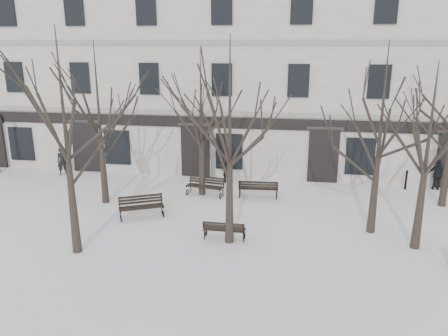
% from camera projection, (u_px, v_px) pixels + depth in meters
% --- Properties ---
extents(ground, '(100.00, 100.00, 0.00)m').
position_uv_depth(ground, '(240.00, 240.00, 16.72)').
color(ground, white).
rests_on(ground, ground).
extents(building, '(40.40, 10.20, 11.40)m').
position_uv_depth(building, '(266.00, 72.00, 27.51)').
color(building, silver).
rests_on(building, ground).
extents(tree_0, '(5.48, 5.48, 7.83)m').
position_uv_depth(tree_0, '(64.00, 117.00, 14.45)').
color(tree_0, black).
rests_on(tree_0, ground).
extents(tree_1, '(5.31, 5.31, 7.59)m').
position_uv_depth(tree_1, '(230.00, 118.00, 15.26)').
color(tree_1, black).
rests_on(tree_1, ground).
extents(tree_2, '(5.17, 5.17, 7.38)m').
position_uv_depth(tree_2, '(382.00, 117.00, 16.19)').
color(tree_2, black).
rests_on(tree_2, ground).
extents(tree_3, '(4.71, 4.71, 6.73)m').
position_uv_depth(tree_3, '(429.00, 136.00, 14.94)').
color(tree_3, black).
rests_on(tree_3, ground).
extents(tree_4, '(5.21, 5.21, 7.45)m').
position_uv_depth(tree_4, '(98.00, 104.00, 19.41)').
color(tree_4, black).
rests_on(tree_4, ground).
extents(tree_5, '(4.88, 4.88, 6.97)m').
position_uv_depth(tree_5, '(201.00, 107.00, 20.58)').
color(tree_5, black).
rests_on(tree_5, ground).
extents(bench_0, '(1.97, 1.41, 0.95)m').
position_uv_depth(bench_0, '(141.00, 206.00, 18.77)').
color(bench_0, black).
rests_on(bench_0, ground).
extents(bench_1, '(1.61, 0.61, 0.80)m').
position_uv_depth(bench_1, '(224.00, 229.00, 16.62)').
color(bench_1, black).
rests_on(bench_1, ground).
extents(bench_3, '(1.93, 1.00, 0.93)m').
position_uv_depth(bench_3, '(205.00, 186.00, 21.49)').
color(bench_3, black).
rests_on(bench_3, ground).
extents(bench_4, '(1.93, 0.80, 0.95)m').
position_uv_depth(bench_4, '(258.00, 188.00, 21.08)').
color(bench_4, black).
rests_on(bench_4, ground).
extents(bollard_a, '(0.13, 0.13, 1.01)m').
position_uv_depth(bollard_a, '(201.00, 172.00, 23.65)').
color(bollard_a, black).
rests_on(bollard_a, ground).
extents(bollard_b, '(0.13, 0.13, 1.03)m').
position_uv_depth(bollard_b, '(406.00, 179.00, 22.37)').
color(bollard_b, black).
rests_on(bollard_b, ground).
extents(pedestrian_a, '(0.70, 0.65, 1.61)m').
position_uv_depth(pedestrian_a, '(64.00, 175.00, 25.01)').
color(pedestrian_a, black).
rests_on(pedestrian_a, ground).
extents(pedestrian_b, '(1.11, 1.04, 1.82)m').
position_uv_depth(pedestrian_b, '(225.00, 182.00, 23.76)').
color(pedestrian_b, black).
rests_on(pedestrian_b, ground).
extents(pedestrian_c, '(0.98, 0.51, 1.60)m').
position_uv_depth(pedestrian_c, '(435.00, 190.00, 22.46)').
color(pedestrian_c, black).
rests_on(pedestrian_c, ground).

